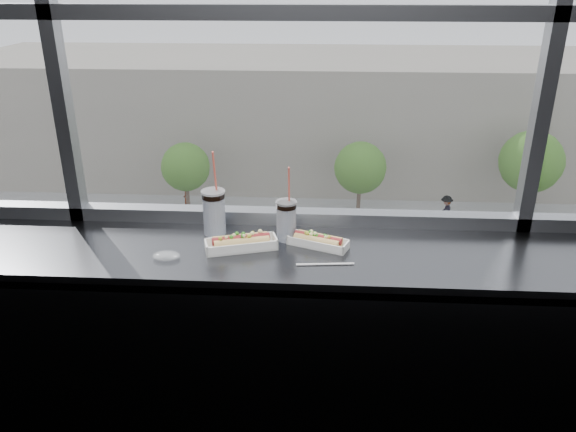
# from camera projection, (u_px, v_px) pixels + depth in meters

# --- Properties ---
(wall_back_lower) EXTENTS (6.00, 0.00, 6.00)m
(wall_back_lower) POSITION_uv_depth(u_px,v_px,m) (295.00, 324.00, 2.76)
(wall_back_lower) COLOR black
(wall_back_lower) RESTS_ON ground
(counter) EXTENTS (6.00, 0.55, 0.06)m
(counter) POSITION_uv_depth(u_px,v_px,m) (292.00, 256.00, 2.31)
(counter) COLOR #505256
(counter) RESTS_ON ground
(counter_fascia) EXTENTS (6.00, 0.04, 1.04)m
(counter_fascia) POSITION_uv_depth(u_px,v_px,m) (288.00, 399.00, 2.28)
(counter_fascia) COLOR #505256
(counter_fascia) RESTS_ON ground
(hotdog_tray_left) EXTENTS (0.31, 0.18, 0.07)m
(hotdog_tray_left) POSITION_uv_depth(u_px,v_px,m) (241.00, 242.00, 2.29)
(hotdog_tray_left) COLOR white
(hotdog_tray_left) RESTS_ON counter
(hotdog_tray_right) EXTENTS (0.26, 0.17, 0.06)m
(hotdog_tray_right) POSITION_uv_depth(u_px,v_px,m) (318.00, 241.00, 2.32)
(hotdog_tray_right) COLOR white
(hotdog_tray_right) RESTS_ON counter
(soda_cup_left) EXTENTS (0.10, 0.10, 0.38)m
(soda_cup_left) POSITION_uv_depth(u_px,v_px,m) (214.00, 210.00, 2.40)
(soda_cup_left) COLOR white
(soda_cup_left) RESTS_ON counter
(soda_cup_right) EXTENTS (0.09, 0.09, 0.33)m
(soda_cup_right) POSITION_uv_depth(u_px,v_px,m) (286.00, 218.00, 2.35)
(soda_cup_right) COLOR white
(soda_cup_right) RESTS_ON counter
(loose_straw) EXTENTS (0.23, 0.03, 0.01)m
(loose_straw) POSITION_uv_depth(u_px,v_px,m) (325.00, 264.00, 2.17)
(loose_straw) COLOR white
(loose_straw) RESTS_ON counter
(wrapper) EXTENTS (0.10, 0.07, 0.03)m
(wrapper) POSITION_uv_depth(u_px,v_px,m) (166.00, 256.00, 2.22)
(wrapper) COLOR silver
(wrapper) RESTS_ON counter
(plaza_ground) EXTENTS (120.00, 120.00, 0.00)m
(plaza_ground) POSITION_uv_depth(u_px,v_px,m) (320.00, 145.00, 47.21)
(plaza_ground) COLOR gray
(plaza_ground) RESTS_ON ground
(street_asphalt) EXTENTS (80.00, 10.00, 0.06)m
(street_asphalt) POSITION_uv_depth(u_px,v_px,m) (316.00, 287.00, 25.65)
(street_asphalt) COLOR black
(street_asphalt) RESTS_ON plaza_ground
(far_sidewalk) EXTENTS (80.00, 6.00, 0.04)m
(far_sidewalk) POSITION_uv_depth(u_px,v_px,m) (318.00, 218.00, 32.99)
(far_sidewalk) COLOR gray
(far_sidewalk) RESTS_ON plaza_ground
(far_building) EXTENTS (50.00, 14.00, 8.00)m
(far_building) POSITION_uv_depth(u_px,v_px,m) (321.00, 112.00, 40.59)
(far_building) COLOR gray
(far_building) RESTS_ON plaza_ground
(car_near_c) EXTENTS (3.27, 6.67, 2.15)m
(car_near_c) POSITION_uv_depth(u_px,v_px,m) (274.00, 313.00, 21.64)
(car_near_c) COLOR #6A2D0A
(car_near_c) RESTS_ON street_asphalt
(car_far_c) EXTENTS (3.12, 6.38, 2.06)m
(car_far_c) POSITION_uv_depth(u_px,v_px,m) (552.00, 235.00, 28.23)
(car_far_c) COLOR white
(car_far_c) RESTS_ON street_asphalt
(car_far_b) EXTENTS (2.76, 6.07, 1.98)m
(car_far_b) POSITION_uv_depth(u_px,v_px,m) (319.00, 230.00, 28.91)
(car_far_b) COLOR brown
(car_far_b) RESTS_ON street_asphalt
(car_near_d) EXTENTS (3.22, 6.59, 2.13)m
(car_near_d) POSITION_uv_depth(u_px,v_px,m) (526.00, 322.00, 21.10)
(car_near_d) COLOR white
(car_near_d) RESTS_ON street_asphalt
(car_near_b) EXTENTS (2.97, 6.40, 2.08)m
(car_near_b) POSITION_uv_depth(u_px,v_px,m) (143.00, 309.00, 21.94)
(car_near_b) COLOR black
(car_near_b) RESTS_ON street_asphalt
(car_far_a) EXTENTS (2.59, 6.18, 2.06)m
(car_far_a) POSITION_uv_depth(u_px,v_px,m) (98.00, 224.00, 29.56)
(car_far_a) COLOR #2B2B2B
(car_far_a) RESTS_ON street_asphalt
(pedestrian_a) EXTENTS (0.64, 0.85, 1.92)m
(pedestrian_a) POSITION_uv_depth(u_px,v_px,m) (186.00, 196.00, 33.55)
(pedestrian_a) COLOR #66605B
(pedestrian_a) RESTS_ON far_sidewalk
(pedestrian_d) EXTENTS (0.73, 0.98, 2.20)m
(pedestrian_d) POSITION_uv_depth(u_px,v_px,m) (446.00, 208.00, 31.40)
(pedestrian_d) COLOR #66605B
(pedestrian_d) RESTS_ON far_sidewalk
(tree_left) EXTENTS (2.82, 2.82, 4.40)m
(tree_left) POSITION_uv_depth(u_px,v_px,m) (186.00, 167.00, 32.26)
(tree_left) COLOR #47382B
(tree_left) RESTS_ON far_sidewalk
(tree_center) EXTENTS (2.96, 2.96, 4.63)m
(tree_center) POSITION_uv_depth(u_px,v_px,m) (360.00, 168.00, 31.63)
(tree_center) COLOR #47382B
(tree_center) RESTS_ON far_sidewalk
(tree_right) EXTENTS (3.47, 3.47, 5.43)m
(tree_right) POSITION_uv_depth(u_px,v_px,m) (531.00, 162.00, 30.89)
(tree_right) COLOR #47382B
(tree_right) RESTS_ON far_sidewalk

